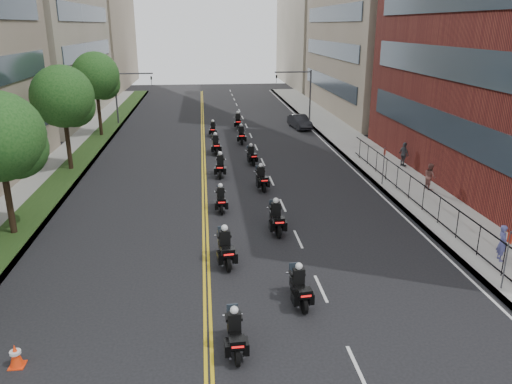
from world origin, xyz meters
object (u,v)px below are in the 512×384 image
parked_sedan (300,122)px  pedestrian_c (404,154)px  motorcycle_5 (261,179)px  motorcycle_11 (238,122)px  motorcycle_10 (213,130)px  motorcycle_7 (251,156)px  motorcycle_9 (241,136)px  motorcycle_1 (299,288)px  motorcycle_4 (221,200)px  motorcycle_0 (235,335)px  pedestrian_a (502,243)px  motorcycle_8 (216,145)px  motorcycle_6 (220,167)px  traffic_cone (16,356)px  motorcycle_3 (276,219)px  motorcycle_2 (225,249)px  pedestrian_b (430,176)px

parked_sedan → pedestrian_c: pedestrian_c is taller
motorcycle_5 → motorcycle_11: 20.17m
motorcycle_5 → motorcycle_10: size_ratio=1.09×
motorcycle_7 → motorcycle_9: 7.14m
parked_sedan → motorcycle_1: bearing=-109.1°
motorcycle_1 → motorcycle_4: bearing=99.0°
motorcycle_0 → pedestrian_a: size_ratio=1.30×
motorcycle_7 → motorcycle_10: motorcycle_7 is taller
motorcycle_0 → motorcycle_7: (2.82, 23.34, -0.01)m
motorcycle_0 → pedestrian_a: pedestrian_a is taller
motorcycle_8 → pedestrian_c: bearing=-26.3°
motorcycle_6 → motorcycle_10: bearing=94.9°
motorcycle_7 → parked_sedan: 14.87m
motorcycle_1 → traffic_cone: 9.98m
motorcycle_3 → pedestrian_c: pedestrian_c is taller
motorcycle_8 → pedestrian_a: 24.88m
motorcycle_7 → traffic_cone: bearing=-120.5°
motorcycle_10 → pedestrian_c: 19.08m
motorcycle_4 → motorcycle_0: bearing=-91.2°
motorcycle_7 → pedestrian_c: 11.51m
motorcycle_0 → motorcycle_10: size_ratio=1.03×
motorcycle_11 → motorcycle_2: bearing=-93.7°
motorcycle_4 → pedestrian_b: 13.75m
motorcycle_7 → parked_sedan: motorcycle_7 is taller
motorcycle_1 → motorcycle_4: size_ratio=1.03×
motorcycle_1 → motorcycle_9: motorcycle_9 is taller
motorcycle_10 → motorcycle_11: size_ratio=0.86×
motorcycle_5 → pedestrian_a: bearing=-57.0°
motorcycle_4 → parked_sedan: motorcycle_4 is taller
motorcycle_0 → motorcycle_6: (0.30, 20.28, 0.06)m
motorcycle_4 → pedestrian_a: (12.30, -8.11, 0.36)m
motorcycle_11 → parked_sedan: motorcycle_11 is taller
motorcycle_3 → pedestrian_b: (10.84, 5.65, 0.27)m
motorcycle_4 → motorcycle_7: size_ratio=1.01×
motorcycle_0 → motorcycle_9: size_ratio=0.91×
parked_sedan → traffic_cone: 40.15m
pedestrian_b → traffic_cone: pedestrian_b is taller
motorcycle_5 → motorcycle_7: bearing=84.5°
motorcycle_10 → motorcycle_1: bearing=-81.4°
motorcycle_1 → pedestrian_a: pedestrian_a is taller
motorcycle_5 → pedestrian_c: pedestrian_c is taller
pedestrian_a → pedestrian_b: size_ratio=1.00×
motorcycle_6 → pedestrian_b: 14.18m
motorcycle_9 → motorcycle_10: bearing=127.5°
motorcycle_7 → motorcycle_10: bearing=96.5°
motorcycle_4 → motorcycle_8: size_ratio=0.89×
motorcycle_6 → motorcycle_7: 3.96m
motorcycle_9 → motorcycle_8: bearing=-122.4°
motorcycle_2 → pedestrian_b: size_ratio=1.46×
motorcycle_0 → motorcycle_8: 26.88m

